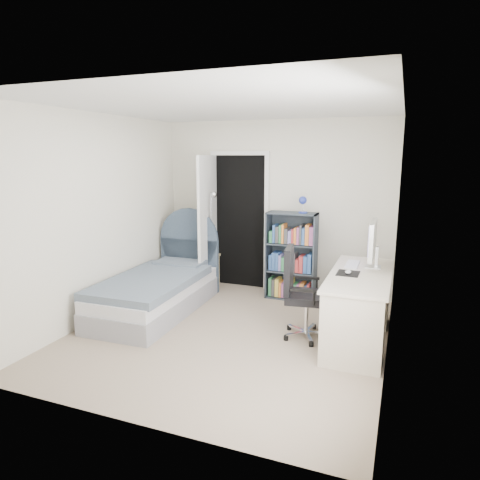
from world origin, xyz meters
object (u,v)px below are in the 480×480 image
(bed, at_px, (159,289))
(office_chair, at_px, (300,288))
(nightstand, at_px, (203,262))
(desk, at_px, (359,304))
(bookcase, at_px, (292,259))
(floor_lamp, at_px, (213,252))

(bed, relative_size, office_chair, 2.00)
(nightstand, xyz_separation_m, desk, (2.44, -1.14, 0.03))
(bookcase, bearing_deg, desk, -46.94)
(bookcase, bearing_deg, floor_lamp, -174.10)
(bookcase, relative_size, desk, 0.93)
(floor_lamp, height_order, office_chair, floor_lamp)
(nightstand, distance_m, office_chair, 2.21)
(bed, relative_size, floor_lamp, 1.37)
(bed, bearing_deg, desk, -0.94)
(bed, relative_size, desk, 1.30)
(bed, bearing_deg, floor_lamp, 70.23)
(bed, height_order, nightstand, bed)
(bed, xyz_separation_m, floor_lamp, (0.34, 0.95, 0.33))
(floor_lamp, bearing_deg, desk, -24.18)
(desk, height_order, office_chair, desk)
(bed, height_order, floor_lamp, floor_lamp)
(bookcase, bearing_deg, nightstand, 178.61)
(desk, distance_m, office_chair, 0.66)
(office_chair, bearing_deg, floor_lamp, 144.59)
(bed, distance_m, office_chair, 1.93)
(floor_lamp, height_order, desk, floor_lamp)
(bed, bearing_deg, office_chair, -5.01)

